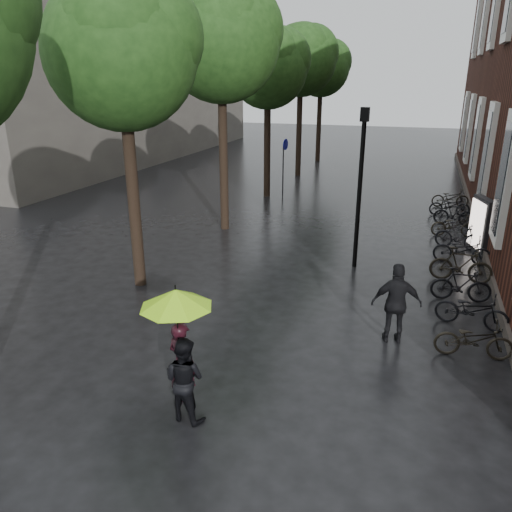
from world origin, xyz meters
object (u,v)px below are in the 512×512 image
at_px(lamp_post, 361,174).
at_px(person_black, 184,379).
at_px(ad_lightbox, 481,226).
at_px(pedestrian_walking, 396,303).
at_px(person_burgundy, 183,365).
at_px(parked_bicycles, 458,242).

bearing_deg(lamp_post, person_black, -101.65).
xyz_separation_m(person_black, ad_lightbox, (5.48, 10.98, 0.18)).
bearing_deg(pedestrian_walking, person_burgundy, 35.64).
height_order(person_black, parked_bicycles, person_black).
xyz_separation_m(pedestrian_walking, ad_lightbox, (2.26, 7.06, 0.03)).
relative_size(person_burgundy, ad_lightbox, 0.88).
height_order(person_black, pedestrian_walking, pedestrian_walking).
bearing_deg(lamp_post, person_burgundy, -103.24).
relative_size(person_black, pedestrian_walking, 0.84).
height_order(person_black, lamp_post, lamp_post).
height_order(person_burgundy, lamp_post, lamp_post).
relative_size(ad_lightbox, lamp_post, 0.40).
height_order(pedestrian_walking, ad_lightbox, ad_lightbox).
xyz_separation_m(pedestrian_walking, lamp_post, (-1.49, 4.47, 2.00)).
bearing_deg(person_black, pedestrian_walking, -120.69).
xyz_separation_m(ad_lightbox, lamp_post, (-3.75, -2.59, 1.97)).
height_order(person_burgundy, parked_bicycles, person_burgundy).
distance_m(parked_bicycles, ad_lightbox, 0.93).
bearing_deg(ad_lightbox, person_burgundy, -135.41).
xyz_separation_m(person_black, lamp_post, (1.73, 8.39, 2.15)).
bearing_deg(lamp_post, parked_bicycles, 35.05).
height_order(pedestrian_walking, lamp_post, lamp_post).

